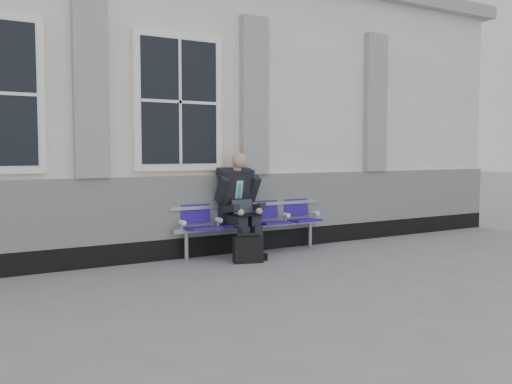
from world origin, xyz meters
TOP-DOWN VIEW (x-y plane):
  - ground at (0.00, 0.00)m, footprint 70.00×70.00m
  - station_building at (-0.02, 3.47)m, footprint 14.40×4.40m
  - bench at (1.48, 1.32)m, footprint 2.60×0.47m
  - businessman at (1.18, 1.18)m, footprint 0.63×0.85m
  - briefcase at (1.03, 0.67)m, footprint 0.44×0.28m

SIDE VIEW (x-z plane):
  - ground at x=0.00m, z-range 0.00..0.00m
  - briefcase at x=1.03m, z-range -0.02..0.40m
  - bench at x=1.48m, z-range 0.10..1.01m
  - businessman at x=1.18m, z-range 0.05..1.58m
  - station_building at x=-0.02m, z-range -0.02..4.47m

